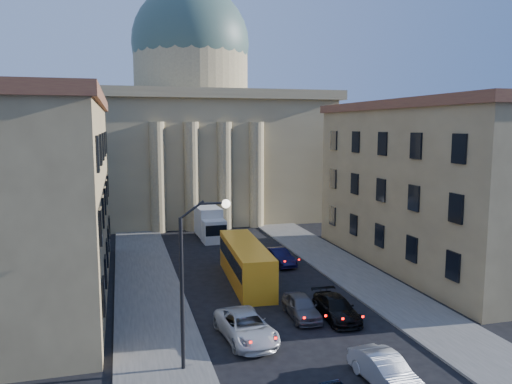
{
  "coord_description": "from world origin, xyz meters",
  "views": [
    {
      "loc": [
        -10.31,
        -16.32,
        12.47
      ],
      "look_at": [
        -0.84,
        18.16,
        7.75
      ],
      "focal_mm": 35.0,
      "sensor_mm": 36.0,
      "label": 1
    }
  ],
  "objects_px": {
    "street_lamp": "(192,270)",
    "box_truck": "(210,224)",
    "car_right_near": "(385,371)",
    "city_bus": "(246,262)"
  },
  "relations": [
    {
      "from": "street_lamp",
      "to": "box_truck",
      "type": "xyz_separation_m",
      "value": [
        6.17,
        29.67,
        -3.66
      ]
    },
    {
      "from": "car_right_near",
      "to": "box_truck",
      "type": "xyz_separation_m",
      "value": [
        -2.55,
        33.71,
        0.87
      ]
    },
    {
      "from": "car_right_near",
      "to": "city_bus",
      "type": "bearing_deg",
      "value": 93.72
    },
    {
      "from": "car_right_near",
      "to": "city_bus",
      "type": "relative_size",
      "value": 0.4
    },
    {
      "from": "city_bus",
      "to": "car_right_near",
      "type": "bearing_deg",
      "value": -78.46
    },
    {
      "from": "street_lamp",
      "to": "car_right_near",
      "type": "height_order",
      "value": "street_lamp"
    },
    {
      "from": "box_truck",
      "to": "city_bus",
      "type": "bearing_deg",
      "value": -91.99
    },
    {
      "from": "street_lamp",
      "to": "city_bus",
      "type": "xyz_separation_m",
      "value": [
        6.17,
        13.45,
        -3.59
      ]
    },
    {
      "from": "city_bus",
      "to": "box_truck",
      "type": "height_order",
      "value": "box_truck"
    },
    {
      "from": "street_lamp",
      "to": "car_right_near",
      "type": "distance_m",
      "value": 10.62
    }
  ]
}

